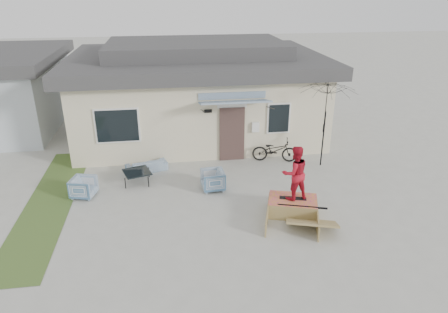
{
  "coord_description": "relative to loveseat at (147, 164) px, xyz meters",
  "views": [
    {
      "loc": [
        -1.43,
        -9.92,
        6.38
      ],
      "look_at": [
        0.3,
        1.8,
        1.3
      ],
      "focal_mm": 32.75,
      "sensor_mm": 36.0,
      "label": 1
    }
  ],
  "objects": [
    {
      "name": "grass_strip",
      "position": [
        -2.96,
        -1.91,
        -0.28
      ],
      "size": [
        1.4,
        8.0,
        0.01
      ],
      "primitive_type": "cube",
      "color": "#3A5524",
      "rests_on": "ground"
    },
    {
      "name": "armchair_left",
      "position": [
        -1.94,
        -1.69,
        0.08
      ],
      "size": [
        0.82,
        0.85,
        0.73
      ],
      "primitive_type": "imported",
      "rotation": [
        0.0,
        0.0,
        1.32
      ],
      "color": "#35628C",
      "rests_on": "ground"
    },
    {
      "name": "skateboard",
      "position": [
        4.38,
        -3.62,
        0.21
      ],
      "size": [
        0.81,
        0.4,
        0.05
      ],
      "primitive_type": "cube",
      "rotation": [
        0.0,
        0.0,
        -0.27
      ],
      "color": "black",
      "rests_on": "skate_ramp"
    },
    {
      "name": "armchair_right",
      "position": [
        2.21,
        -1.79,
        0.09
      ],
      "size": [
        0.73,
        0.77,
        0.75
      ],
      "primitive_type": "imported",
      "rotation": [
        0.0,
        0.0,
        -1.5
      ],
      "color": "#35628C",
      "rests_on": "ground"
    },
    {
      "name": "skater",
      "position": [
        4.38,
        -3.62,
        1.05
      ],
      "size": [
        0.9,
        0.75,
        1.64
      ],
      "primitive_type": "imported",
      "rotation": [
        0.0,
        0.0,
        3.32
      ],
      "color": "#B21425",
      "rests_on": "skateboard"
    },
    {
      "name": "coffee_table",
      "position": [
        -0.29,
        -0.93,
        -0.08
      ],
      "size": [
        1.07,
        1.07,
        0.42
      ],
      "primitive_type": "cube",
      "rotation": [
        0.0,
        0.0,
        0.31
      ],
      "color": "black",
      "rests_on": "ground"
    },
    {
      "name": "ground",
      "position": [
        2.24,
        -3.91,
        -0.29
      ],
      "size": [
        90.0,
        90.0,
        0.0
      ],
      "primitive_type": "plane",
      "color": "#A1A197",
      "rests_on": "ground"
    },
    {
      "name": "patio_umbrella",
      "position": [
        6.48,
        -0.45,
        1.46
      ],
      "size": [
        2.31,
        2.17,
        2.2
      ],
      "color": "black",
      "rests_on": "ground"
    },
    {
      "name": "house",
      "position": [
        2.24,
        4.09,
        1.65
      ],
      "size": [
        10.8,
        8.49,
        4.1
      ],
      "color": "beige",
      "rests_on": "ground"
    },
    {
      "name": "bicycle",
      "position": [
        4.85,
        0.18,
        0.26
      ],
      "size": [
        1.81,
        0.98,
        1.1
      ],
      "primitive_type": "imported",
      "rotation": [
        0.0,
        0.0,
        1.33
      ],
      "color": "black",
      "rests_on": "ground"
    },
    {
      "name": "skate_ramp",
      "position": [
        4.37,
        -3.67,
        -0.05
      ],
      "size": [
        1.91,
        2.21,
        0.47
      ],
      "primitive_type": null,
      "rotation": [
        0.0,
        0.0,
        -0.31
      ],
      "color": "olive",
      "rests_on": "ground"
    },
    {
      "name": "loveseat",
      "position": [
        0.0,
        0.0,
        0.0
      ],
      "size": [
        1.53,
        0.83,
        0.57
      ],
      "primitive_type": "imported",
      "rotation": [
        0.0,
        0.0,
        3.43
      ],
      "color": "#35628C",
      "rests_on": "ground"
    }
  ]
}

